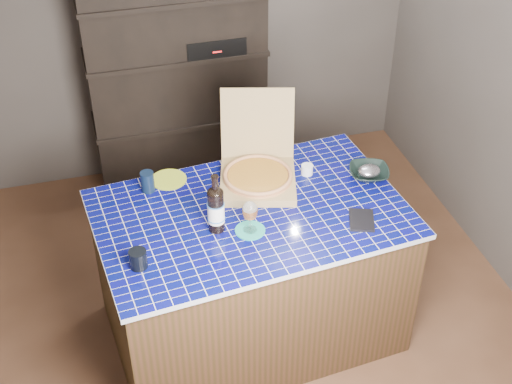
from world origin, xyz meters
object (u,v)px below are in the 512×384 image
object	(u,v)px
dvd_case	(362,220)
bowl	(369,173)
mead_bottle	(216,209)
pizza_box	(258,173)
wine_glass	(250,211)
kitchen_island	(251,273)

from	to	relation	value
dvd_case	bowl	xyz separation A→B (m)	(0.19, 0.35, 0.02)
dvd_case	bowl	bearing A→B (deg)	81.64
mead_bottle	dvd_case	bearing A→B (deg)	-10.65
pizza_box	bowl	size ratio (longest dim) A/B	2.66
mead_bottle	wine_glass	size ratio (longest dim) A/B	1.88
kitchen_island	mead_bottle	bearing A→B (deg)	-161.79
kitchen_island	pizza_box	bearing A→B (deg)	61.10
kitchen_island	pizza_box	size ratio (longest dim) A/B	2.90
mead_bottle	wine_glass	bearing A→B (deg)	-20.46
kitchen_island	mead_bottle	xyz separation A→B (m)	(-0.20, -0.09, 0.57)
mead_bottle	wine_glass	world-z (taller)	mead_bottle
mead_bottle	kitchen_island	bearing A→B (deg)	23.79
dvd_case	kitchen_island	bearing A→B (deg)	176.19
wine_glass	bowl	distance (m)	0.81
mead_bottle	dvd_case	world-z (taller)	mead_bottle
dvd_case	wine_glass	bearing A→B (deg)	-168.25
kitchen_island	bowl	xyz separation A→B (m)	(0.71, 0.13, 0.46)
pizza_box	mead_bottle	size ratio (longest dim) A/B	1.75
wine_glass	dvd_case	world-z (taller)	wine_glass
mead_bottle	wine_glass	xyz separation A→B (m)	(0.16, -0.06, -0.00)
mead_bottle	dvd_case	distance (m)	0.75
dvd_case	bowl	distance (m)	0.40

